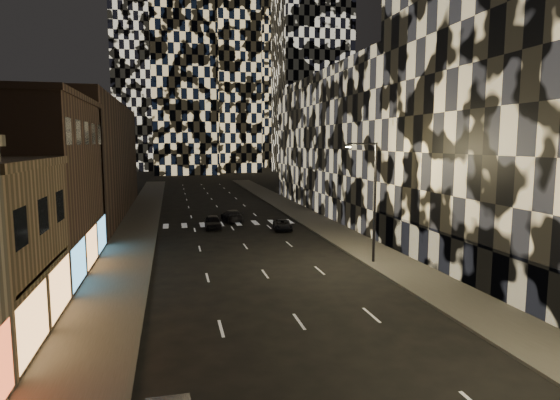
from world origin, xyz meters
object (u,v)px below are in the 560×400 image
streetlight_far (372,194)px  car_dark_midlane (213,222)px  car_dark_rightlane (283,225)px  car_dark_oncoming (232,216)px

streetlight_far → car_dark_midlane: (-10.39, 17.39, -4.65)m
car_dark_rightlane → car_dark_oncoming: bearing=131.4°
car_dark_midlane → car_dark_rightlane: size_ratio=1.06×
streetlight_far → car_dark_oncoming: size_ratio=1.88×
car_dark_midlane → car_dark_oncoming: bearing=58.3°
streetlight_far → car_dark_midlane: size_ratio=2.17×
car_dark_oncoming → car_dark_rightlane: size_ratio=1.23×
car_dark_rightlane → streetlight_far: bearing=-70.3°
streetlight_far → car_dark_rightlane: (-3.34, 14.82, -4.81)m
car_dark_oncoming → car_dark_midlane: bearing=53.0°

